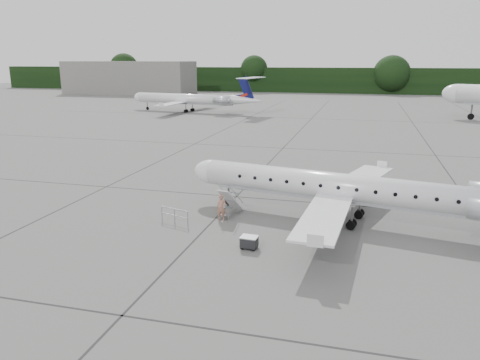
% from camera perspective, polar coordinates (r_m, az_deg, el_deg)
% --- Properties ---
extents(ground, '(320.00, 320.00, 0.00)m').
position_cam_1_polar(ground, '(28.56, 9.17, -7.23)').
color(ground, '#5C5C5A').
rests_on(ground, ground).
extents(treeline, '(260.00, 4.00, 8.00)m').
position_cam_1_polar(treeline, '(156.62, 14.31, 11.65)').
color(treeline, black).
rests_on(treeline, ground).
extents(terminal_building, '(40.00, 14.00, 10.00)m').
position_cam_1_polar(terminal_building, '(154.57, -13.33, 12.05)').
color(terminal_building, slate).
rests_on(terminal_building, ground).
extents(main_regional_jet, '(28.37, 22.78, 6.49)m').
position_cam_1_polar(main_regional_jet, '(31.20, 12.61, 0.73)').
color(main_regional_jet, silver).
rests_on(main_regional_jet, ground).
extents(airstair, '(1.28, 2.46, 2.04)m').
position_cam_1_polar(airstair, '(32.28, -1.18, -2.56)').
color(airstair, silver).
rests_on(airstair, ground).
extents(passenger, '(0.67, 0.46, 1.80)m').
position_cam_1_polar(passenger, '(31.20, -2.28, -3.40)').
color(passenger, '#9B6754').
rests_on(passenger, ground).
extents(safety_railing, '(2.12, 0.74, 1.00)m').
position_cam_1_polar(safety_railing, '(31.07, -7.98, -4.40)').
color(safety_railing, gray).
rests_on(safety_railing, ground).
extents(baggage_cart, '(0.96, 0.80, 0.79)m').
position_cam_1_polar(baggage_cart, '(26.84, 1.12, -7.58)').
color(baggage_cart, black).
rests_on(baggage_cart, ground).
extents(bg_regional_left, '(30.77, 24.34, 7.31)m').
position_cam_1_polar(bg_regional_left, '(98.40, -6.78, 10.39)').
color(bg_regional_left, silver).
rests_on(bg_regional_left, ground).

